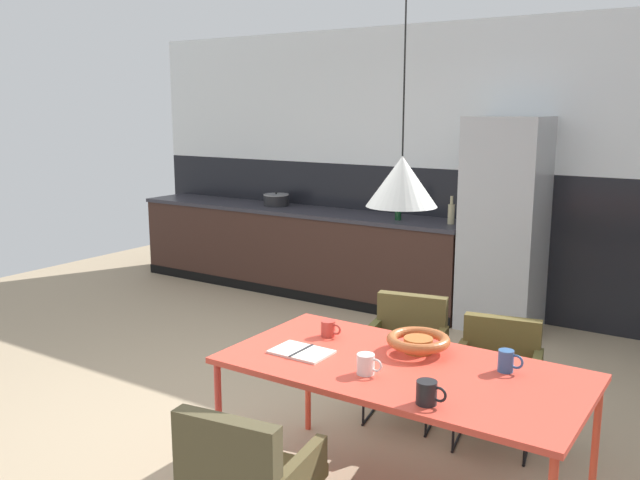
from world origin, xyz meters
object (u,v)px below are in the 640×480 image
Objects in this scene: bottle_wine_green at (451,213)px; fruit_bowl at (418,341)px; cooking_pot at (276,200)px; dining_table at (402,374)px; open_book at (301,352)px; mug_tall_blue at (366,364)px; refrigerator_column at (504,225)px; bottle_oil_tall at (398,207)px; armchair_by_stool at (244,471)px; mug_white_ceramic at (507,361)px; armchair_head_of_table at (498,365)px; armchair_facing_counter at (407,340)px; pendant_lamp_over_table_near at (402,181)px; mug_glass_clear at (329,329)px; mug_wide_latte at (427,393)px.

fruit_bowl is at bearing -70.46° from bottle_wine_green.
dining_table is at bearing -44.93° from cooking_pot.
mug_tall_blue reaches higher than open_book.
refrigerator_column reaches higher than bottle_oil_tall.
bottle_wine_green is at bearing 109.54° from fruit_bowl.
bottle_oil_tall is at bearing 114.53° from mug_tall_blue.
armchair_by_stool is 6.57× the size of mug_white_ceramic.
bottle_oil_tall is (-1.02, 3.09, 0.30)m from open_book.
armchair_head_of_table is 2.23× the size of fruit_bowl.
armchair_facing_counter is 0.65× the size of pendant_lamp_over_table_near.
fruit_bowl is 0.52m from mug_glass_clear.
fruit_bowl is at bearing 34.85° from open_book.
armchair_by_stool is (-0.27, -0.89, -0.18)m from dining_table.
mug_glass_clear is (-0.71, -0.76, 0.30)m from armchair_head_of_table.
mug_tall_blue is 0.43× the size of bottle_oil_tall.
armchair_head_of_table is 0.91× the size of armchair_by_stool.
mug_wide_latte is 3.77m from bottle_oil_tall.
armchair_by_stool is 2.68× the size of open_book.
mug_wide_latte is at bearing -14.53° from open_book.
armchair_head_of_table is 2.48m from bottle_wine_green.
mug_glass_clear is at bearing -80.41° from bottle_wine_green.
mug_wide_latte reaches higher than armchair_head_of_table.
open_book is at bearing 165.47° from mug_wide_latte.
armchair_facing_counter is at bearing -12.08° from armchair_head_of_table.
armchair_by_stool is 4.08m from bottle_oil_tall.
bottle_wine_green is (-0.75, 3.91, 0.49)m from armchair_by_stool.
armchair_head_of_table is 0.94× the size of armchair_facing_counter.
bottle_wine_green is (2.08, -0.06, 0.04)m from cooking_pot.
armchair_facing_counter is 1.09m from open_book.
mug_white_ceramic reaches higher than armchair_facing_counter.
armchair_head_of_table is 1.08m from mug_glass_clear.
mug_wide_latte is at bearing 37.08° from armchair_by_stool.
dining_table is 0.53m from open_book.
armchair_by_stool is at bearing -71.81° from bottle_oil_tall.
armchair_by_stool is at bearing -54.56° from cooking_pot.
dining_table is 5.77× the size of bottle_oil_tall.
mug_tall_blue is (0.44, -0.35, 0.00)m from mug_glass_clear.
mug_glass_clear is 1.04m from pendant_lamp_over_table_near.
mug_white_ceramic is 0.47× the size of bottle_wine_green.
open_book is 1.14× the size of bottle_wine_green.
refrigerator_column is 2.87m from mug_glass_clear.
bottle_wine_green is (-0.50, 3.15, 0.27)m from open_book.
open_book is at bearing -160.79° from mug_white_ceramic.
refrigerator_column is 1.02m from bottle_oil_tall.
armchair_head_of_table is 0.83m from mug_white_ceramic.
pendant_lamp_over_table_near is (1.01, -3.07, 0.63)m from bottle_wine_green.
fruit_bowl reaches higher than armchair_by_stool.
bottle_oil_tall reaches higher than armchair_facing_counter.
mug_glass_clear is at bearing 94.21° from open_book.
bottle_oil_tall reaches higher than mug_glass_clear.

